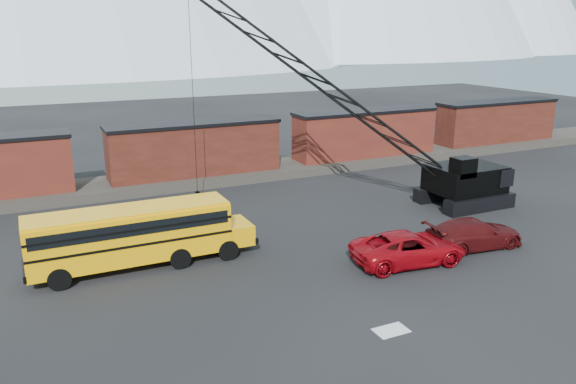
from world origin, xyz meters
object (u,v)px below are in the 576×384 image
school_bus (137,234)px  crawler_crane (319,82)px  red_pickup (409,248)px  maroon_suv (474,234)px

school_bus → crawler_crane: crawler_crane is taller
red_pickup → maroon_suv: red_pickup is taller
school_bus → maroon_suv: size_ratio=2.02×
school_bus → red_pickup: size_ratio=1.91×
crawler_crane → school_bus: bearing=-157.1°
school_bus → maroon_suv: bearing=-17.3°
maroon_suv → crawler_crane: bearing=24.3°
school_bus → maroon_suv: school_bus is taller
red_pickup → crawler_crane: bearing=3.0°
maroon_suv → school_bus: bearing=77.7°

